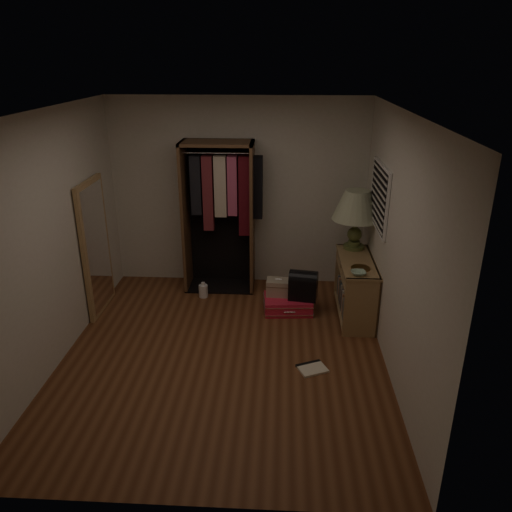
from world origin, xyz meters
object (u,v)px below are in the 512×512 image
at_px(pink_suitcase, 288,304).
at_px(table_lamp, 357,206).
at_px(black_bag, 303,284).
at_px(floor_mirror, 96,247).
at_px(white_jug, 203,291).
at_px(open_wardrobe, 223,203).
at_px(console_bookshelf, 355,286).
at_px(train_case, 279,287).

distance_m(pink_suitcase, table_lamp, 1.52).
relative_size(black_bag, table_lamp, 0.48).
bearing_deg(floor_mirror, table_lamp, 7.29).
bearing_deg(white_jug, floor_mirror, -162.36).
height_order(open_wardrobe, black_bag, open_wardrobe).
relative_size(console_bookshelf, train_case, 3.47).
bearing_deg(open_wardrobe, console_bookshelf, -22.74).
bearing_deg(black_bag, console_bookshelf, 8.82).
xyz_separation_m(train_case, table_lamp, (0.96, 0.28, 1.02)).
bearing_deg(pink_suitcase, white_jug, 159.39).
bearing_deg(pink_suitcase, table_lamp, 18.31).
bearing_deg(pink_suitcase, console_bookshelf, -5.91).
relative_size(console_bookshelf, white_jug, 5.25).
bearing_deg(black_bag, table_lamp, 38.79).
bearing_deg(train_case, open_wardrobe, 144.27).
bearing_deg(black_bag, white_jug, 174.87).
relative_size(floor_mirror, black_bag, 4.42).
distance_m(console_bookshelf, black_bag, 0.64).
bearing_deg(pink_suitcase, open_wardrobe, 137.62).
xyz_separation_m(black_bag, white_jug, (-1.34, 0.35, -0.30)).
xyz_separation_m(console_bookshelf, floor_mirror, (-3.24, -0.04, 0.46)).
bearing_deg(console_bookshelf, floor_mirror, -179.23).
xyz_separation_m(open_wardrobe, pink_suitcase, (0.90, -0.70, -1.13)).
bearing_deg(open_wardrobe, floor_mirror, -152.97).
xyz_separation_m(console_bookshelf, black_bag, (-0.64, 0.01, -0.00)).
height_order(train_case, black_bag, black_bag).
xyz_separation_m(console_bookshelf, table_lamp, (0.01, 0.37, 0.92)).
distance_m(train_case, black_bag, 0.34).
xyz_separation_m(pink_suitcase, black_bag, (0.19, -0.01, 0.29)).
bearing_deg(table_lamp, console_bookshelf, -90.83).
height_order(floor_mirror, black_bag, floor_mirror).
relative_size(open_wardrobe, black_bag, 5.33).
xyz_separation_m(floor_mirror, pink_suitcase, (2.41, 0.07, -0.76)).
bearing_deg(open_wardrobe, black_bag, -33.40).
xyz_separation_m(floor_mirror, black_bag, (2.60, 0.05, -0.46)).
bearing_deg(white_jug, console_bookshelf, -10.18).
bearing_deg(train_case, floor_mirror, -173.21).
distance_m(pink_suitcase, white_jug, 1.20).
bearing_deg(train_case, white_jug, 169.08).
distance_m(pink_suitcase, train_case, 0.25).
bearing_deg(open_wardrobe, table_lamp, -11.54).
bearing_deg(pink_suitcase, floor_mirror, 177.12).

